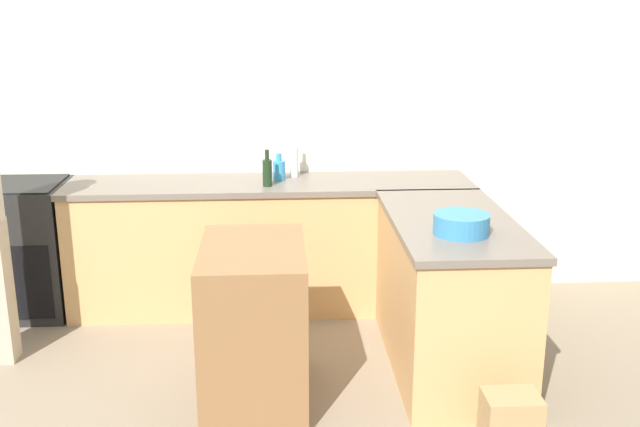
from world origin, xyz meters
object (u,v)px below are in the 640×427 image
object	(u,v)px
wine_bottle_dark	(267,172)
dish_soap_bottle	(279,169)
range_oven	(23,249)
mixing_bowl	(461,224)
vinegar_bottle_clear	(294,160)
paper_bag	(510,427)
island_table	(254,323)

from	to	relation	value
wine_bottle_dark	dish_soap_bottle	world-z (taller)	wine_bottle_dark
range_oven	dish_soap_bottle	bearing A→B (deg)	1.34
mixing_bowl	wine_bottle_dark	bearing A→B (deg)	132.26
vinegar_bottle_clear	dish_soap_bottle	distance (m)	0.15
dish_soap_bottle	vinegar_bottle_clear	bearing A→B (deg)	42.80
vinegar_bottle_clear	paper_bag	world-z (taller)	vinegar_bottle_clear
mixing_bowl	paper_bag	bearing A→B (deg)	-81.48
mixing_bowl	vinegar_bottle_clear	bearing A→B (deg)	120.99
vinegar_bottle_clear	paper_bag	xyz separation A→B (m)	(0.95, -2.09, -0.85)
island_table	wine_bottle_dark	size ratio (longest dim) A/B	3.48
range_oven	paper_bag	bearing A→B (deg)	-34.69
range_oven	vinegar_bottle_clear	world-z (taller)	vinegar_bottle_clear
island_table	wine_bottle_dark	distance (m)	1.28
range_oven	mixing_bowl	distance (m)	3.04
dish_soap_bottle	paper_bag	distance (m)	2.40
mixing_bowl	vinegar_bottle_clear	xyz separation A→B (m)	(-0.84, 1.40, 0.06)
range_oven	vinegar_bottle_clear	xyz separation A→B (m)	(1.87, 0.14, 0.56)
island_table	vinegar_bottle_clear	distance (m)	1.56
range_oven	paper_bag	xyz separation A→B (m)	(2.82, -1.95, -0.29)
vinegar_bottle_clear	dish_soap_bottle	bearing A→B (deg)	-137.20
mixing_bowl	paper_bag	xyz separation A→B (m)	(0.10, -0.69, -0.79)
island_table	paper_bag	distance (m)	1.41
wine_bottle_dark	paper_bag	distance (m)	2.30
vinegar_bottle_clear	wine_bottle_dark	bearing A→B (deg)	-124.77
wine_bottle_dark	vinegar_bottle_clear	distance (m)	0.33
island_table	paper_bag	xyz separation A→B (m)	(1.21, -0.68, -0.26)
range_oven	wine_bottle_dark	size ratio (longest dim) A/B	3.72
range_oven	vinegar_bottle_clear	bearing A→B (deg)	4.33
mixing_bowl	dish_soap_bottle	world-z (taller)	dish_soap_bottle
range_oven	wine_bottle_dark	bearing A→B (deg)	-4.35
wine_bottle_dark	paper_bag	size ratio (longest dim) A/B	0.73
paper_bag	range_oven	bearing A→B (deg)	145.31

